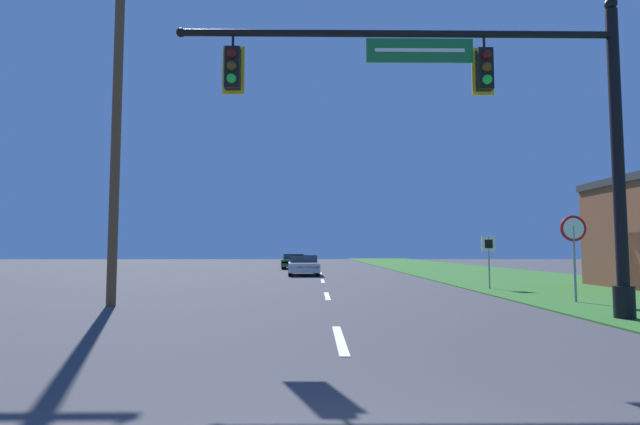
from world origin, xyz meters
name	(u,v)px	position (x,y,z in m)	size (l,w,h in m)	color
grass_verge_right	(481,273)	(10.50, 30.00, 0.02)	(10.00, 110.00, 0.04)	#2D6626
road_center_line	(323,281)	(0.00, 22.00, 0.01)	(0.16, 34.80, 0.01)	silver
signal_mast	(502,119)	(3.81, 8.32, 4.49)	(10.20, 0.47, 7.30)	black
car_ahead	(303,265)	(-1.07, 27.93, 0.60)	(2.02, 4.55, 1.19)	black
far_car	(294,261)	(-2.06, 38.30, 0.60)	(1.82, 4.36, 1.19)	black
stop_sign	(574,239)	(7.13, 11.76, 1.86)	(0.76, 0.07, 2.50)	gray
route_sign_post	(489,250)	(6.41, 16.78, 1.53)	(0.55, 0.06, 2.03)	gray
utility_pole_near	(116,124)	(-6.02, 11.21, 5.08)	(1.80, 0.26, 9.84)	brown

